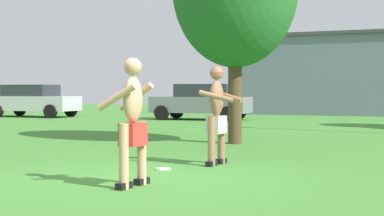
{
  "coord_description": "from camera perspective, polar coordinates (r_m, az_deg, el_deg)",
  "views": [
    {
      "loc": [
        3.95,
        -7.53,
        1.31
      ],
      "look_at": [
        0.39,
        1.24,
        1.02
      ],
      "focal_mm": 54.53,
      "sensor_mm": 36.0,
      "label": 1
    }
  ],
  "objects": [
    {
      "name": "frisbee",
      "position": [
        9.63,
        -2.83,
        -5.98
      ],
      "size": [
        0.26,
        0.26,
        0.03
      ],
      "primitive_type": "cylinder",
      "color": "white",
      "rests_on": "ground_plane"
    },
    {
      "name": "ground_plane",
      "position": [
        8.6,
        -5.57,
        -7.0
      ],
      "size": [
        80.0,
        80.0,
        0.0
      ],
      "primitive_type": "plane",
      "color": "#428433"
    },
    {
      "name": "player_in_gray",
      "position": [
        10.17,
        2.45,
        -0.21
      ],
      "size": [
        0.65,
        0.67,
        1.74
      ],
      "color": "black",
      "rests_on": "ground_plane"
    },
    {
      "name": "car_silver_mid_lot",
      "position": [
        29.61,
        -15.26,
        0.75
      ],
      "size": [
        4.38,
        2.19,
        1.58
      ],
      "color": "silver",
      "rests_on": "ground_plane"
    },
    {
      "name": "player_near",
      "position": [
        7.9,
        -5.85,
        -1.02
      ],
      "size": [
        0.61,
        0.7,
        1.75
      ],
      "color": "black",
      "rests_on": "ground_plane"
    },
    {
      "name": "car_gray_near_post",
      "position": [
        25.79,
        0.98,
        0.67
      ],
      "size": [
        4.37,
        2.17,
        1.58
      ],
      "color": "slate",
      "rests_on": "ground_plane"
    },
    {
      "name": "outbuilding_behind_lot",
      "position": [
        33.94,
        12.72,
        3.17
      ],
      "size": [
        8.93,
        6.53,
        4.34
      ],
      "color": "slate",
      "rests_on": "ground_plane"
    }
  ]
}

